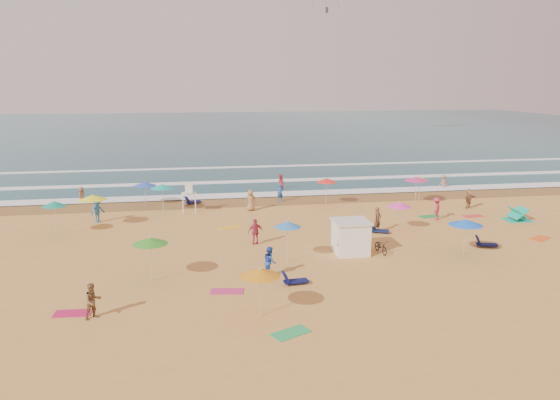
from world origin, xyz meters
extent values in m
plane|color=gold|center=(0.00, 0.00, 0.00)|extent=(220.00, 220.00, 0.00)
cube|color=#0C4756|center=(0.00, 84.00, 0.00)|extent=(220.00, 140.00, 0.18)
plane|color=olive|center=(0.00, 12.50, 0.01)|extent=(220.00, 220.00, 0.00)
cube|color=white|center=(0.00, 15.00, 0.10)|extent=(200.00, 2.20, 0.05)
cube|color=white|center=(0.00, 22.00, 0.10)|extent=(200.00, 1.60, 0.05)
cube|color=white|center=(0.00, 32.00, 0.10)|extent=(200.00, 1.20, 0.05)
cube|color=white|center=(5.14, -3.40, 1.00)|extent=(2.00, 2.00, 2.00)
cube|color=silver|center=(5.14, -3.40, 2.06)|extent=(2.20, 2.20, 0.12)
imported|color=black|center=(7.04, -3.70, 0.43)|extent=(0.75, 1.70, 0.87)
cone|color=#15B0A3|center=(-6.93, 9.82, 2.16)|extent=(1.86, 1.86, 0.35)
cone|color=#129372|center=(-14.01, 3.83, 2.29)|extent=(1.66, 1.66, 0.35)
cone|color=red|center=(6.99, 10.03, 2.21)|extent=(1.73, 1.73, 0.35)
cone|color=#2E7BD0|center=(0.92, -4.44, 2.34)|extent=(1.59, 1.59, 0.35)
cone|color=yellow|center=(15.49, 9.89, 2.13)|extent=(1.54, 1.54, 0.35)
cone|color=#D02E7A|center=(14.72, 8.90, 2.31)|extent=(2.06, 2.06, 0.35)
cone|color=green|center=(-6.88, -6.35, 2.28)|extent=(1.87, 1.87, 0.35)
cone|color=blue|center=(11.94, -5.01, 2.12)|extent=(2.06, 2.06, 0.35)
cone|color=#FFF31A|center=(-11.71, 5.58, 2.30)|extent=(1.99, 1.99, 0.35)
cone|color=blue|center=(-8.52, 12.50, 1.92)|extent=(1.91, 1.91, 0.35)
cone|color=orange|center=(-1.70, -11.81, 2.14)|extent=(1.84, 1.84, 0.35)
cone|color=#FD38B5|center=(10.07, 1.07, 1.95)|extent=(1.69, 1.69, 0.35)
cube|color=#0E1A49|center=(8.56, 0.72, 0.17)|extent=(1.42, 1.03, 0.34)
cube|color=#0E1046|center=(0.72, -8.10, 0.17)|extent=(1.35, 0.68, 0.34)
cube|color=#0E1347|center=(14.30, -3.65, 0.17)|extent=(1.41, 0.94, 0.34)
cube|color=#101451|center=(-4.44, 12.50, 0.17)|extent=(1.42, 1.05, 0.34)
cube|color=#C3184E|center=(-10.29, -10.05, 0.01)|extent=(1.75, 0.97, 0.03)
cube|color=green|center=(-0.64, -13.74, 0.01)|extent=(1.91, 1.53, 0.03)
cube|color=yellow|center=(-1.87, 3.92, 0.01)|extent=(1.91, 1.54, 0.03)
cube|color=#CD3067|center=(-3.00, -8.54, 0.01)|extent=(1.82, 1.13, 0.03)
cube|color=red|center=(6.78, 0.82, 0.01)|extent=(1.77, 1.01, 0.03)
cube|color=#249042|center=(14.14, 4.65, 0.01)|extent=(1.82, 1.14, 0.03)
cube|color=#F45B1B|center=(18.95, -2.48, 0.01)|extent=(1.90, 1.58, 0.03)
cube|color=red|center=(17.63, 4.17, 0.01)|extent=(1.74, 0.95, 0.03)
imported|color=#2559B1|center=(3.27, 12.12, 0.80)|extent=(0.65, 0.49, 1.59)
imported|color=#D13445|center=(4.20, 17.41, 0.66)|extent=(0.70, 0.89, 1.82)
imported|color=brown|center=(-9.23, -10.75, 0.84)|extent=(1.03, 0.96, 1.68)
imported|color=tan|center=(20.50, 15.46, 0.59)|extent=(1.25, 1.05, 1.68)
imported|color=#BA2E43|center=(14.20, 3.67, 0.88)|extent=(1.21, 1.30, 1.76)
imported|color=#9F7749|center=(0.27, 9.06, 0.90)|extent=(0.89, 0.59, 1.80)
imported|color=#A4714B|center=(18.62, 6.80, 0.84)|extent=(1.61, 1.18, 1.69)
imported|color=brown|center=(8.46, 1.02, 0.91)|extent=(0.79, 0.73, 1.81)
imported|color=brown|center=(-14.22, 14.58, 0.59)|extent=(0.69, 0.91, 1.67)
imported|color=tan|center=(4.39, -3.83, 0.81)|extent=(0.91, 0.98, 1.61)
imported|color=#254DAE|center=(-0.48, -6.67, 0.85)|extent=(0.68, 0.86, 1.71)
imported|color=#266BB5|center=(-11.71, 7.19, 0.93)|extent=(1.35, 1.34, 1.87)
imported|color=#B32C4D|center=(-0.51, -0.51, 0.87)|extent=(1.08, 0.59, 1.74)
cube|color=#3F3326|center=(19.38, 59.67, 22.37)|extent=(0.40, 0.30, 0.90)
camera|label=1|loc=(-4.70, -35.03, 10.63)|focal=35.00mm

